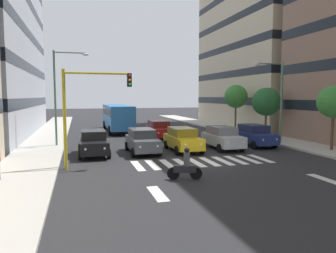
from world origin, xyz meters
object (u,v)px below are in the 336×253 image
(street_lamp_right, at_px, (60,88))
(street_tree_2, at_px, (236,97))
(car_row2_0, at_px, (159,129))
(traffic_light_gantry, at_px, (84,103))
(street_lamp_left, at_px, (277,94))
(street_tree_0, at_px, (334,102))
(car_1, at_px, (222,137))
(street_tree_1, at_px, (266,102))
(bus_behind_traffic, at_px, (117,115))
(car_0, at_px, (254,135))
(car_4, at_px, (93,142))
(car_3, at_px, (142,141))
(motorcycle_with_rider, at_px, (185,166))
(car_2, at_px, (183,139))

(street_lamp_right, bearing_deg, street_tree_2, -161.37)
(car_row2_0, relative_size, traffic_light_gantry, 0.81)
(street_lamp_left, xyz_separation_m, street_tree_0, (-1.83, 4.19, -0.63))
(car_1, xyz_separation_m, street_lamp_right, (11.90, -4.37, 3.78))
(street_lamp_left, distance_m, street_tree_0, 4.61)
(street_tree_1, bearing_deg, bus_behind_traffic, -37.46)
(car_0, distance_m, car_1, 3.23)
(car_row2_0, distance_m, street_lamp_right, 9.80)
(traffic_light_gantry, height_order, street_lamp_left, street_lamp_left)
(traffic_light_gantry, bearing_deg, car_4, -98.93)
(street_lamp_right, bearing_deg, car_3, 141.44)
(car_0, xyz_separation_m, street_tree_0, (-3.96, 4.01, 2.73))
(car_0, xyz_separation_m, motorcycle_with_rider, (8.82, 8.54, -0.24))
(street_lamp_right, height_order, street_tree_0, street_lamp_right)
(car_3, xyz_separation_m, car_4, (3.39, -0.00, 0.00))
(car_1, height_order, car_4, same)
(traffic_light_gantry, relative_size, street_lamp_right, 0.74)
(car_4, relative_size, motorcycle_with_rider, 2.67)
(car_1, height_order, street_tree_2, street_tree_2)
(car_2, relative_size, car_row2_0, 1.00)
(car_4, height_order, street_lamp_right, street_lamp_right)
(car_3, relative_size, traffic_light_gantry, 0.81)
(car_2, distance_m, car_4, 6.42)
(car_3, xyz_separation_m, traffic_light_gantry, (4.01, 3.93, 2.77))
(street_lamp_right, bearing_deg, car_row2_0, -162.89)
(car_0, xyz_separation_m, street_lamp_right, (15.06, -3.71, 3.78))
(bus_behind_traffic, relative_size, street_lamp_right, 1.41)
(car_0, bearing_deg, traffic_light_gantry, 19.35)
(street_tree_2, bearing_deg, bus_behind_traffic, -17.06)
(street_lamp_left, bearing_deg, car_row2_0, -35.89)
(car_row2_0, bearing_deg, car_0, 135.23)
(street_tree_2, bearing_deg, street_lamp_left, 82.13)
(car_0, relative_size, car_1, 1.00)
(bus_behind_traffic, bearing_deg, traffic_light_gantry, 77.87)
(bus_behind_traffic, bearing_deg, car_2, 101.62)
(car_1, bearing_deg, traffic_light_gantry, 21.55)
(motorcycle_with_rider, relative_size, street_lamp_left, 0.25)
(car_3, bearing_deg, car_1, -178.87)
(car_2, relative_size, car_3, 1.00)
(car_3, xyz_separation_m, street_tree_0, (-13.39, 3.23, 2.73))
(traffic_light_gantry, xyz_separation_m, street_tree_1, (-17.00, -8.69, -0.16))
(car_1, distance_m, bus_behind_traffic, 15.91)
(car_row2_0, xyz_separation_m, motorcycle_with_rider, (2.40, 14.90, -0.24))
(car_1, xyz_separation_m, traffic_light_gantry, (10.27, 4.06, 2.77))
(street_tree_0, bearing_deg, car_3, -13.55)
(car_2, distance_m, car_3, 3.03)
(car_1, height_order, street_lamp_right, street_lamp_right)
(bus_behind_traffic, xyz_separation_m, street_lamp_right, (5.64, 10.22, 2.80))
(traffic_light_gantry, height_order, street_lamp_right, street_lamp_right)
(street_tree_1, bearing_deg, car_row2_0, -13.51)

